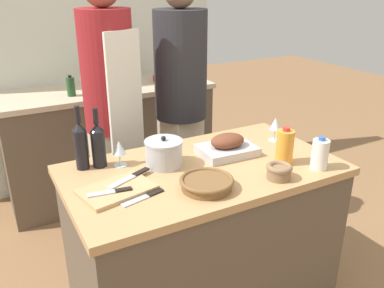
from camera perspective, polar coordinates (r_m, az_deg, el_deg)
kitchen_island at (r=2.23m, az=1.44°, el=-13.49°), size 1.34×0.76×0.88m
back_counter at (r=3.50m, az=-11.43°, el=0.38°), size 1.71×0.60×0.93m
back_wall at (r=3.63m, az=-14.17°, el=14.20°), size 2.21×0.10×2.55m
roasting_pan at (r=2.13m, az=4.97°, el=-0.36°), size 0.30×0.23×0.11m
wicker_basket at (r=1.79m, az=2.06°, el=-5.48°), size 0.24×0.24×0.05m
cutting_board at (r=1.80m, az=-10.49°, el=-6.33°), size 0.35×0.27×0.02m
stock_pot at (r=1.99m, az=-3.97°, el=-1.27°), size 0.19×0.19×0.16m
mixing_bowl at (r=1.91m, az=12.12°, el=-3.72°), size 0.12×0.12×0.07m
juice_jug at (r=2.05m, az=12.89°, el=-0.43°), size 0.09×0.09×0.19m
milk_jug at (r=2.05m, az=17.52°, el=-1.37°), size 0.08×0.08×0.16m
wine_bottle_green at (r=2.01m, az=-13.03°, el=0.01°), size 0.07×0.07×0.30m
wine_bottle_dark at (r=2.01m, az=-15.34°, el=-0.07°), size 0.06×0.06×0.32m
wine_glass_left at (r=2.01m, az=-10.19°, el=-0.65°), size 0.07×0.07×0.13m
wine_glass_right at (r=2.33m, az=11.61°, el=2.66°), size 0.07×0.07×0.14m
knife_chef at (r=1.87m, az=-8.63°, el=-4.62°), size 0.24×0.13×0.01m
knife_paring at (r=1.77m, az=-11.24°, el=-6.60°), size 0.19×0.06×0.01m
knife_bread at (r=1.74m, az=-6.69°, el=-7.40°), size 0.21×0.08×0.01m
stand_mixer at (r=3.46m, az=-3.68°, el=10.67°), size 0.18×0.14×0.30m
condiment_bottle_tall at (r=3.17m, az=-16.65°, el=7.73°), size 0.06×0.06×0.16m
condiment_bottle_short at (r=3.29m, az=-11.96°, el=8.51°), size 0.07×0.07×0.13m
person_cook_aproned at (r=2.56m, az=-11.34°, el=5.15°), size 0.33×0.35×1.80m
person_cook_guest at (r=2.79m, az=-1.58°, el=6.45°), size 0.35×0.35×1.77m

